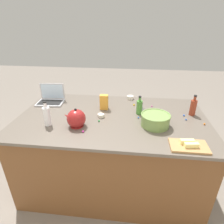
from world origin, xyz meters
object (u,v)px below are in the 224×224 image
(butter_stick_left, at_px, (187,142))
(ramekin_small, at_px, (101,116))
(cutting_board, at_px, (189,146))
(mixing_bowl_large, at_px, (155,120))
(bottle_soy, at_px, (193,107))
(bottle_olive, at_px, (139,107))
(kettle, at_px, (76,119))
(kitchen_timer, at_px, (142,107))
(candy_bag, at_px, (104,102))
(bottle_vinegar, at_px, (47,116))
(ramekin_medium, at_px, (130,97))
(butter_stick_right, at_px, (191,145))
(laptop, at_px, (51,99))

(butter_stick_left, bearing_deg, ramekin_small, -27.79)
(butter_stick_left, bearing_deg, cutting_board, 118.28)
(mixing_bowl_large, distance_m, bottle_soy, 0.50)
(bottle_soy, xyz_separation_m, bottle_olive, (0.57, 0.04, -0.01))
(kettle, xyz_separation_m, kitchen_timer, (-0.63, -0.45, -0.04))
(ramekin_small, bearing_deg, mixing_bowl_large, 168.24)
(kitchen_timer, distance_m, candy_bag, 0.43)
(butter_stick_left, bearing_deg, mixing_bowl_large, -52.15)
(candy_bag, bearing_deg, kitchen_timer, -175.30)
(bottle_vinegar, height_order, bottle_olive, bottle_vinegar)
(bottle_soy, distance_m, bottle_olive, 0.57)
(bottle_soy, xyz_separation_m, kettle, (1.16, 0.38, -0.01))
(butter_stick_left, xyz_separation_m, kitchen_timer, (0.35, -0.65, -0.00))
(kitchen_timer, bearing_deg, bottle_vinegar, 26.65)
(bottle_vinegar, distance_m, candy_bag, 0.64)
(bottle_vinegar, bearing_deg, ramekin_small, -155.44)
(mixing_bowl_large, bearing_deg, kitchen_timer, -71.15)
(bottle_olive, height_order, kitchen_timer, bottle_olive)
(bottle_soy, xyz_separation_m, bottle_vinegar, (1.45, 0.39, 0.01))
(mixing_bowl_large, bearing_deg, kettle, 7.33)
(bottle_soy, xyz_separation_m, ramekin_medium, (0.67, -0.37, -0.07))
(bottle_vinegar, bearing_deg, ramekin_medium, -135.52)
(ramekin_small, relative_size, ramekin_medium, 0.82)
(bottle_soy, height_order, candy_bag, bottle_soy)
(ramekin_small, height_order, candy_bag, candy_bag)
(kettle, bearing_deg, bottle_soy, -162.07)
(bottle_olive, distance_m, ramekin_small, 0.42)
(butter_stick_right, height_order, kitchen_timer, kitchen_timer)
(mixing_bowl_large, height_order, bottle_soy, bottle_soy)
(butter_stick_left, bearing_deg, bottle_soy, -107.95)
(bottle_soy, xyz_separation_m, butter_stick_left, (0.19, 0.58, -0.05))
(butter_stick_right, bearing_deg, candy_bag, -39.44)
(kettle, bearing_deg, butter_stick_right, 166.27)
(bottle_soy, bearing_deg, mixing_bowl_large, 33.96)
(ramekin_medium, bearing_deg, candy_bag, 49.50)
(candy_bag, bearing_deg, laptop, -9.84)
(bottle_vinegar, bearing_deg, bottle_soy, -165.00)
(laptop, height_order, candy_bag, laptop)
(ramekin_medium, bearing_deg, kettle, 56.72)
(bottle_olive, height_order, ramekin_medium, bottle_olive)
(kettle, bearing_deg, candy_bag, -116.28)
(bottle_soy, bearing_deg, kitchen_timer, -7.40)
(laptop, relative_size, butter_stick_left, 2.93)
(laptop, distance_m, cutting_board, 1.65)
(bottle_vinegar, xyz_separation_m, ramekin_small, (-0.48, -0.22, -0.08))
(ramekin_medium, bearing_deg, butter_stick_right, 117.08)
(kettle, distance_m, kitchen_timer, 0.77)
(kettle, distance_m, butter_stick_left, 1.00)
(cutting_board, bearing_deg, ramekin_medium, -62.87)
(laptop, relative_size, ramekin_medium, 3.76)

